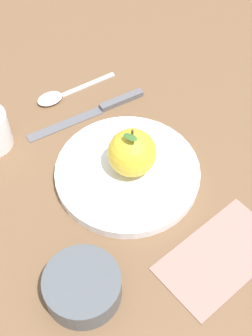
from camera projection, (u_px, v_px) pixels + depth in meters
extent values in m
plane|color=brown|center=(132.00, 164.00, 0.77)|extent=(2.40, 2.40, 0.00)
cylinder|color=white|center=(126.00, 172.00, 0.75)|extent=(0.23, 0.23, 0.02)
torus|color=white|center=(126.00, 171.00, 0.75)|extent=(0.23, 0.23, 0.01)
sphere|color=gold|center=(132.00, 153.00, 0.72)|extent=(0.08, 0.08, 0.08)
cylinder|color=#4C3319|center=(132.00, 134.00, 0.68)|extent=(0.00, 0.00, 0.02)
ellipsoid|color=#386628|center=(130.00, 137.00, 0.68)|extent=(0.02, 0.03, 0.01)
cylinder|color=#4C5156|center=(82.00, 287.00, 0.62)|extent=(0.10, 0.10, 0.04)
torus|color=#4C5156|center=(81.00, 281.00, 0.61)|extent=(0.10, 0.10, 0.01)
cylinder|color=#3D4145|center=(81.00, 282.00, 0.61)|extent=(0.08, 0.08, 0.01)
cube|color=#59595E|center=(65.00, 124.00, 0.83)|extent=(0.12, 0.11, 0.00)
cube|color=#59595E|center=(121.00, 100.00, 0.86)|extent=(0.07, 0.07, 0.01)
ellipsoid|color=silver|center=(50.00, 99.00, 0.86)|extent=(0.06, 0.06, 0.01)
cube|color=silver|center=(88.00, 84.00, 0.89)|extent=(0.09, 0.08, 0.01)
cube|color=gray|center=(220.00, 256.00, 0.67)|extent=(0.21, 0.19, 0.00)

